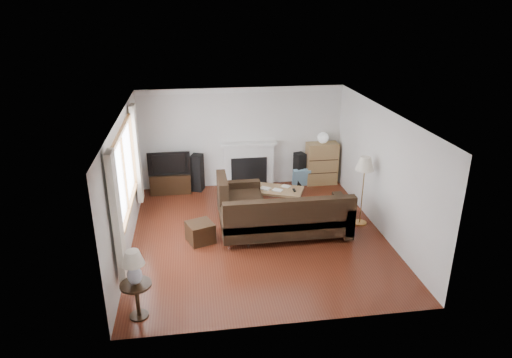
{
  "coord_description": "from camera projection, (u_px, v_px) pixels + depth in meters",
  "views": [
    {
      "loc": [
        -1.21,
        -8.09,
        4.46
      ],
      "look_at": [
        0.0,
        0.3,
        1.1
      ],
      "focal_mm": 32.0,
      "sensor_mm": 36.0,
      "label": 1
    }
  ],
  "objects": [
    {
      "name": "globe_lamp",
      "position": [
        323.0,
        138.0,
        11.39
      ],
      "size": [
        0.27,
        0.27,
        0.27
      ],
      "primitive_type": "sphere",
      "color": "white",
      "rests_on": "bookshelf"
    },
    {
      "name": "curtain_near",
      "position": [
        117.0,
        218.0,
        6.83
      ],
      "size": [
        0.1,
        0.35,
        2.1
      ],
      "primitive_type": "cube",
      "color": "#EEE5CF",
      "rests_on": "room"
    },
    {
      "name": "table_lamp",
      "position": [
        134.0,
        268.0,
        6.56
      ],
      "size": [
        0.33,
        0.33,
        0.54
      ],
      "primitive_type": "cube",
      "color": "silver",
      "rests_on": "side_table"
    },
    {
      "name": "bookshelf",
      "position": [
        322.0,
        163.0,
        11.64
      ],
      "size": [
        0.79,
        0.37,
        1.08
      ],
      "primitive_type": "cube",
      "color": "#987646",
      "rests_on": "ground"
    },
    {
      "name": "footstool",
      "position": [
        200.0,
        232.0,
        8.93
      ],
      "size": [
        0.61,
        0.61,
        0.4
      ],
      "primitive_type": "cube",
      "rotation": [
        0.0,
        0.0,
        0.35
      ],
      "color": "black",
      "rests_on": "ground"
    },
    {
      "name": "television",
      "position": [
        169.0,
        162.0,
        11.02
      ],
      "size": [
        1.01,
        0.13,
        0.58
      ],
      "primitive_type": "imported",
      "color": "black",
      "rests_on": "tv_stand"
    },
    {
      "name": "coffee_table",
      "position": [
        277.0,
        198.0,
        10.4
      ],
      "size": [
        1.31,
        1.02,
        0.45
      ],
      "primitive_type": "cube",
      "rotation": [
        0.0,
        0.0,
        -0.39
      ],
      "color": "olive",
      "rests_on": "ground"
    },
    {
      "name": "window",
      "position": [
        125.0,
        173.0,
        8.16
      ],
      "size": [
        0.12,
        2.74,
        1.54
      ],
      "primitive_type": "cube",
      "color": "olive",
      "rests_on": "room"
    },
    {
      "name": "floor_lamp",
      "position": [
        363.0,
        191.0,
        9.44
      ],
      "size": [
        0.45,
        0.45,
        1.49
      ],
      "primitive_type": "cube",
      "rotation": [
        0.0,
        0.0,
        -0.18
      ],
      "color": "#B1813D",
      "rests_on": "ground"
    },
    {
      "name": "side_table",
      "position": [
        138.0,
        300.0,
        6.77
      ],
      "size": [
        0.46,
        0.46,
        0.58
      ],
      "primitive_type": "cube",
      "color": "black",
      "rests_on": "ground"
    },
    {
      "name": "room",
      "position": [
        258.0,
        177.0,
        8.78
      ],
      "size": [
        5.1,
        5.6,
        2.54
      ],
      "color": "#542012",
      "rests_on": "ground"
    },
    {
      "name": "fireplace",
      "position": [
        249.0,
        164.0,
        11.48
      ],
      "size": [
        1.4,
        0.26,
        1.15
      ],
      "primitive_type": "cube",
      "color": "white",
      "rests_on": "room"
    },
    {
      "name": "sectional_sofa",
      "position": [
        286.0,
        215.0,
        9.06
      ],
      "size": [
        2.77,
        2.02,
        0.89
      ],
      "primitive_type": "cube",
      "color": "black",
      "rests_on": "ground"
    },
    {
      "name": "speaker_left",
      "position": [
        197.0,
        173.0,
        11.25
      ],
      "size": [
        0.35,
        0.38,
        0.92
      ],
      "primitive_type": "cube",
      "rotation": [
        0.0,
        0.0,
        -0.36
      ],
      "color": "black",
      "rests_on": "ground"
    },
    {
      "name": "speaker_right",
      "position": [
        299.0,
        169.0,
        11.63
      ],
      "size": [
        0.3,
        0.33,
        0.83
      ],
      "primitive_type": "cube",
      "rotation": [
        0.0,
        0.0,
        0.29
      ],
      "color": "black",
      "rests_on": "ground"
    },
    {
      "name": "tv_stand",
      "position": [
        171.0,
        183.0,
        11.21
      ],
      "size": [
        0.98,
        0.44,
        0.49
      ],
      "primitive_type": "cube",
      "color": "black",
      "rests_on": "ground"
    },
    {
      "name": "curtain_far",
      "position": [
        137.0,
        154.0,
        9.62
      ],
      "size": [
        0.1,
        0.35,
        2.1
      ],
      "primitive_type": "cube",
      "color": "#EEE5CF",
      "rests_on": "room"
    }
  ]
}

